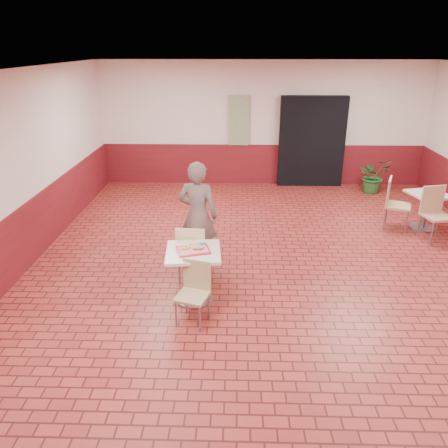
{
  "coord_description": "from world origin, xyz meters",
  "views": [
    {
      "loc": [
        -0.66,
        -5.86,
        3.33
      ],
      "look_at": [
        -0.82,
        -0.11,
        0.95
      ],
      "focal_mm": 35.0,
      "sensor_mm": 36.0,
      "label": 1
    }
  ],
  "objects_px": {
    "paper_cup": "(202,243)",
    "second_table": "(427,205)",
    "chair_main_front": "(194,289)",
    "ring_donut": "(186,247)",
    "chair_second_front": "(435,211)",
    "potted_plant": "(374,176)",
    "customer": "(198,216)",
    "main_table": "(194,267)",
    "chair_second_left": "(394,201)",
    "long_john_donut": "(198,248)",
    "chair_main_back": "(192,251)",
    "serving_tray": "(193,250)"
  },
  "relations": [
    {
      "from": "main_table",
      "to": "ring_donut",
      "type": "xyz_separation_m",
      "value": [
        -0.1,
        0.02,
        0.29
      ]
    },
    {
      "from": "chair_main_front",
      "to": "paper_cup",
      "type": "xyz_separation_m",
      "value": [
        0.06,
        0.56,
        0.38
      ]
    },
    {
      "from": "chair_main_back",
      "to": "ring_donut",
      "type": "xyz_separation_m",
      "value": [
        -0.03,
        -0.5,
        0.3
      ]
    },
    {
      "from": "long_john_donut",
      "to": "potted_plant",
      "type": "relative_size",
      "value": 0.18
    },
    {
      "from": "ring_donut",
      "to": "chair_second_front",
      "type": "bearing_deg",
      "value": 27.23
    },
    {
      "from": "chair_main_front",
      "to": "second_table",
      "type": "height_order",
      "value": "chair_main_front"
    },
    {
      "from": "main_table",
      "to": "chair_second_left",
      "type": "distance_m",
      "value": 4.5
    },
    {
      "from": "second_table",
      "to": "potted_plant",
      "type": "height_order",
      "value": "potted_plant"
    },
    {
      "from": "chair_main_back",
      "to": "paper_cup",
      "type": "xyz_separation_m",
      "value": [
        0.19,
        -0.43,
        0.32
      ]
    },
    {
      "from": "chair_second_front",
      "to": "chair_main_front",
      "type": "bearing_deg",
      "value": -159.92
    },
    {
      "from": "paper_cup",
      "to": "second_table",
      "type": "xyz_separation_m",
      "value": [
        4.11,
        2.61,
        -0.35
      ]
    },
    {
      "from": "chair_main_front",
      "to": "ring_donut",
      "type": "bearing_deg",
      "value": 124.17
    },
    {
      "from": "second_table",
      "to": "long_john_donut",
      "type": "bearing_deg",
      "value": -146.82
    },
    {
      "from": "main_table",
      "to": "second_table",
      "type": "height_order",
      "value": "main_table"
    },
    {
      "from": "main_table",
      "to": "long_john_donut",
      "type": "relative_size",
      "value": 5.16
    },
    {
      "from": "long_john_donut",
      "to": "second_table",
      "type": "height_order",
      "value": "long_john_donut"
    },
    {
      "from": "long_john_donut",
      "to": "potted_plant",
      "type": "bearing_deg",
      "value": 52.51
    },
    {
      "from": "potted_plant",
      "to": "chair_main_back",
      "type": "bearing_deg",
      "value": -131.7
    },
    {
      "from": "serving_tray",
      "to": "second_table",
      "type": "relative_size",
      "value": 0.6
    },
    {
      "from": "paper_cup",
      "to": "second_table",
      "type": "distance_m",
      "value": 4.88
    },
    {
      "from": "chair_second_front",
      "to": "paper_cup",
      "type": "bearing_deg",
      "value": -165.37
    },
    {
      "from": "chair_second_front",
      "to": "second_table",
      "type": "bearing_deg",
      "value": 70.48
    },
    {
      "from": "chair_second_left",
      "to": "potted_plant",
      "type": "xyz_separation_m",
      "value": [
        0.27,
        2.23,
        -0.14
      ]
    },
    {
      "from": "customer",
      "to": "potted_plant",
      "type": "height_order",
      "value": "customer"
    },
    {
      "from": "chair_main_back",
      "to": "chair_second_front",
      "type": "xyz_separation_m",
      "value": [
        4.24,
        1.7,
        0.04
      ]
    },
    {
      "from": "serving_tray",
      "to": "chair_main_back",
      "type": "bearing_deg",
      "value": 98.29
    },
    {
      "from": "second_table",
      "to": "main_table",
      "type": "bearing_deg",
      "value": -147.35
    },
    {
      "from": "customer",
      "to": "second_table",
      "type": "bearing_deg",
      "value": -145.23
    },
    {
      "from": "main_table",
      "to": "chair_second_left",
      "type": "xyz_separation_m",
      "value": [
        3.59,
        2.71,
        0.04
      ]
    },
    {
      "from": "chair_second_front",
      "to": "customer",
      "type": "bearing_deg",
      "value": -177.42
    },
    {
      "from": "potted_plant",
      "to": "main_table",
      "type": "bearing_deg",
      "value": -128.03
    },
    {
      "from": "customer",
      "to": "paper_cup",
      "type": "relative_size",
      "value": 20.09
    },
    {
      "from": "serving_tray",
      "to": "ring_donut",
      "type": "xyz_separation_m",
      "value": [
        -0.1,
        0.02,
        0.03
      ]
    },
    {
      "from": "main_table",
      "to": "chair_second_front",
      "type": "bearing_deg",
      "value": 28.03
    },
    {
      "from": "main_table",
      "to": "serving_tray",
      "type": "xyz_separation_m",
      "value": [
        0.0,
        0.0,
        0.26
      ]
    },
    {
      "from": "main_table",
      "to": "second_table",
      "type": "xyz_separation_m",
      "value": [
        4.22,
        2.71,
        -0.03
      ]
    },
    {
      "from": "chair_second_front",
      "to": "potted_plant",
      "type": "xyz_separation_m",
      "value": [
        -0.31,
        2.72,
        -0.13
      ]
    },
    {
      "from": "serving_tray",
      "to": "potted_plant",
      "type": "relative_size",
      "value": 0.51
    },
    {
      "from": "chair_main_front",
      "to": "long_john_donut",
      "type": "xyz_separation_m",
      "value": [
        0.02,
        0.46,
        0.35
      ]
    },
    {
      "from": "chair_second_left",
      "to": "chair_main_front",
      "type": "bearing_deg",
      "value": 154.17
    },
    {
      "from": "ring_donut",
      "to": "second_table",
      "type": "relative_size",
      "value": 0.15
    },
    {
      "from": "chair_main_front",
      "to": "chair_main_back",
      "type": "height_order",
      "value": "chair_main_back"
    },
    {
      "from": "chair_second_front",
      "to": "main_table",
      "type": "bearing_deg",
      "value": -165.01
    },
    {
      "from": "customer",
      "to": "paper_cup",
      "type": "bearing_deg",
      "value": 111.29
    },
    {
      "from": "serving_tray",
      "to": "paper_cup",
      "type": "bearing_deg",
      "value": 39.58
    },
    {
      "from": "main_table",
      "to": "customer",
      "type": "xyz_separation_m",
      "value": [
        -0.02,
        1.05,
        0.35
      ]
    },
    {
      "from": "chair_main_back",
      "to": "chair_second_left",
      "type": "distance_m",
      "value": 4.27
    },
    {
      "from": "chair_second_front",
      "to": "potted_plant",
      "type": "height_order",
      "value": "chair_second_front"
    },
    {
      "from": "second_table",
      "to": "potted_plant",
      "type": "xyz_separation_m",
      "value": [
        -0.36,
        2.23,
        -0.07
      ]
    },
    {
      "from": "chair_second_left",
      "to": "main_table",
      "type": "bearing_deg",
      "value": 149.31
    }
  ]
}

